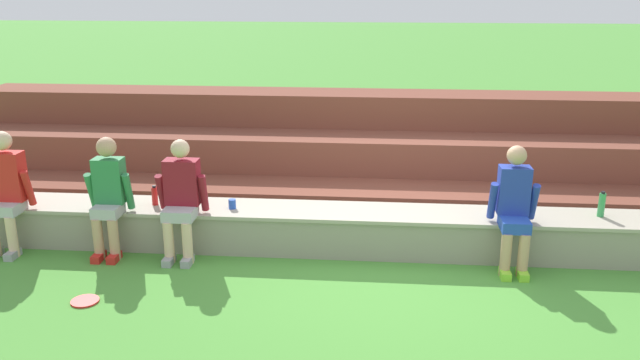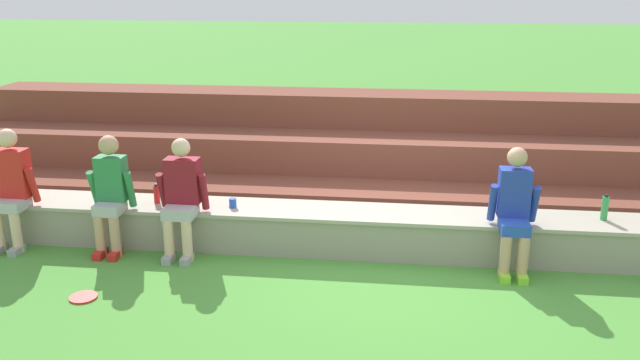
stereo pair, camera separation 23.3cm
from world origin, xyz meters
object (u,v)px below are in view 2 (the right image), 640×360
person_left_of_center (110,192)px  frisbee (83,297)px  person_right_of_center (514,209)px  water_bottle_mid_right (157,194)px  person_far_left (11,186)px  plastic_cup_right_end (233,203)px  person_center (181,195)px  water_bottle_near_right (605,208)px

person_left_of_center → frisbee: (0.17, -1.14, -0.69)m
person_right_of_center → water_bottle_mid_right: (-3.92, 0.31, -0.10)m
person_left_of_center → person_right_of_center: size_ratio=1.00×
person_right_of_center → person_far_left: bearing=-179.8°
water_bottle_mid_right → plastic_cup_right_end: bearing=-3.0°
person_center → frisbee: 1.47m
water_bottle_near_right → plastic_cup_right_end: water_bottle_near_right is taller
water_bottle_near_right → frisbee: water_bottle_near_right is taller
person_left_of_center → person_right_of_center: (4.32, 0.01, -0.01)m
person_far_left → person_left_of_center: person_far_left is taller
person_right_of_center → water_bottle_mid_right: bearing=175.4°
water_bottle_mid_right → plastic_cup_right_end: 0.90m
plastic_cup_right_end → water_bottle_mid_right: bearing=177.0°
frisbee → water_bottle_near_right: bearing=16.4°
person_left_of_center → water_bottle_mid_right: 0.53m
water_bottle_mid_right → plastic_cup_right_end: size_ratio=2.13×
water_bottle_mid_right → person_far_left: bearing=-168.0°
plastic_cup_right_end → water_bottle_near_right: bearing=1.4°
person_right_of_center → water_bottle_near_right: bearing=20.2°
person_far_left → water_bottle_near_right: person_far_left is taller
person_center → person_right_of_center: size_ratio=0.99×
person_right_of_center → plastic_cup_right_end: 3.03m
person_center → water_bottle_near_right: (4.51, 0.37, -0.08)m
person_far_left → frisbee: size_ratio=5.14×
person_left_of_center → person_center: 0.80m
person_far_left → water_bottle_near_right: bearing=3.4°
person_left_of_center → person_far_left: bearing=-179.4°
person_center → person_right_of_center: person_right_of_center is taller
person_right_of_center → water_bottle_near_right: 1.07m
person_far_left → person_center: bearing=0.5°
person_left_of_center → frisbee: size_ratio=4.97×
person_center → water_bottle_mid_right: bearing=142.2°
person_left_of_center → person_center: person_left_of_center is taller
person_right_of_center → frisbee: bearing=-164.5°
person_left_of_center → water_bottle_near_right: bearing=4.0°
person_center → person_left_of_center: bearing=-179.5°
plastic_cup_right_end → person_center: bearing=-151.9°
person_right_of_center → person_left_of_center: bearing=-179.9°
person_right_of_center → water_bottle_near_right: person_right_of_center is taller
person_right_of_center → water_bottle_mid_right: person_right_of_center is taller
person_center → plastic_cup_right_end: bearing=28.1°
person_left_of_center → frisbee: bearing=-81.4°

